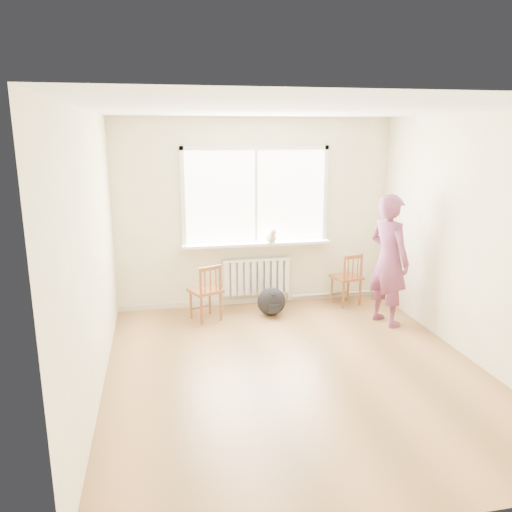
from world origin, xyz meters
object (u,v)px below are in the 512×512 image
chair_left (207,292)px  person (389,260)px  cat (271,236)px  chair_right (348,279)px  backpack (271,302)px

chair_left → person: bearing=143.2°
chair_left → cat: (0.97, 0.40, 0.65)m
chair_right → cat: 1.31m
person → cat: person is taller
chair_left → backpack: (0.90, 0.02, -0.20)m
chair_right → cat: (-1.12, 0.18, 0.65)m
chair_left → backpack: chair_left is taller
cat → person: bearing=-37.2°
cat → chair_left: bearing=-159.5°
cat → backpack: size_ratio=0.92×
person → chair_left: bearing=56.7°
backpack → chair_left: bearing=-178.4°
chair_right → backpack: bearing=-4.7°
person → backpack: (-1.43, 0.58, -0.67)m
chair_left → cat: bearing=179.0°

